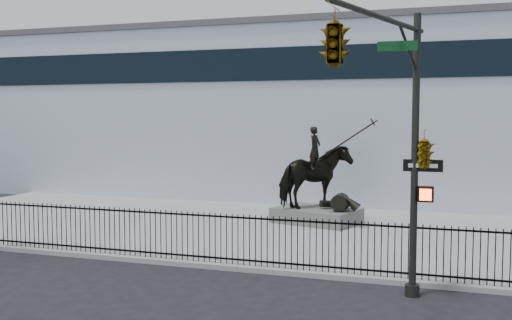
% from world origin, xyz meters
% --- Properties ---
extents(ground, '(120.00, 120.00, 0.00)m').
position_xyz_m(ground, '(0.00, 0.00, 0.00)').
color(ground, black).
rests_on(ground, ground).
extents(plaza, '(30.00, 12.00, 0.15)m').
position_xyz_m(plaza, '(0.00, 7.00, 0.07)').
color(plaza, '#999997').
rests_on(plaza, ground).
extents(building, '(44.00, 14.00, 9.00)m').
position_xyz_m(building, '(0.00, 20.00, 4.50)').
color(building, silver).
rests_on(building, ground).
extents(picket_fence, '(22.10, 0.10, 1.50)m').
position_xyz_m(picket_fence, '(0.00, 1.25, 0.90)').
color(picket_fence, black).
rests_on(picket_fence, plaza).
extents(statue_plinth, '(3.70, 3.02, 0.60)m').
position_xyz_m(statue_plinth, '(2.64, 8.71, 0.45)').
color(statue_plinth, '#5D5A55').
rests_on(statue_plinth, plaza).
extents(equestrian_statue, '(3.98, 3.05, 3.49)m').
position_xyz_m(equestrian_statue, '(2.70, 8.70, 2.02)').
color(equestrian_statue, black).
rests_on(equestrian_statue, statue_plinth).
extents(traffic_signal_right, '(2.17, 6.86, 7.00)m').
position_xyz_m(traffic_signal_right, '(6.47, -2.00, 4.85)').
color(traffic_signal_right, black).
rests_on(traffic_signal_right, ground).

